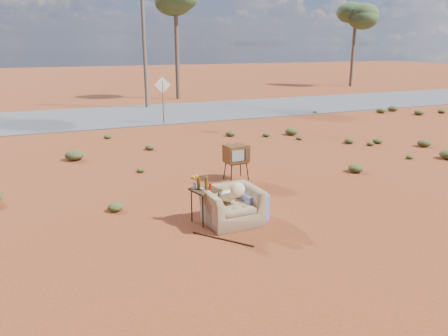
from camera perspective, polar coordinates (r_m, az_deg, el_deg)
name	(u,v)px	position (r m, az deg, el deg)	size (l,w,h in m)	color
ground	(244,216)	(9.65, 2.60, -6.29)	(140.00, 140.00, 0.00)	#92381D
highway	(121,116)	(23.65, -13.34, 6.67)	(140.00, 7.00, 0.04)	#565659
armchair	(235,201)	(9.19, 1.43, -4.28)	(1.38, 0.91, 1.01)	#8C704C
tv_unit	(236,154)	(11.96, 1.62, 1.84)	(0.65, 0.54, 0.99)	black
side_table	(203,188)	(9.08, -2.80, -2.62)	(0.63, 0.63, 1.03)	#372614
rusty_bar	(223,239)	(8.52, -0.17, -9.26)	(0.04, 0.04, 1.34)	#462612
road_sign	(163,91)	(20.87, -8.01, 9.87)	(0.78, 0.06, 2.19)	brown
eucalyptus_right	(356,16)	(41.26, 16.82, 18.46)	(3.20, 3.20, 7.10)	brown
utility_pole_center	(144,35)	(26.22, -10.45, 16.76)	(1.40, 0.20, 8.00)	brown
scrub_patch	(156,165)	(13.29, -8.85, 0.44)	(17.49, 8.07, 0.33)	#414B21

